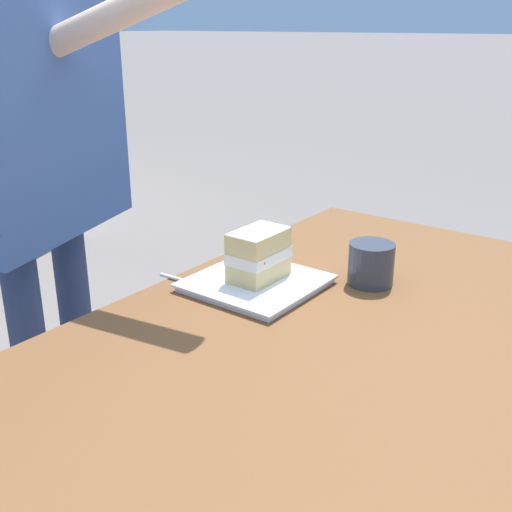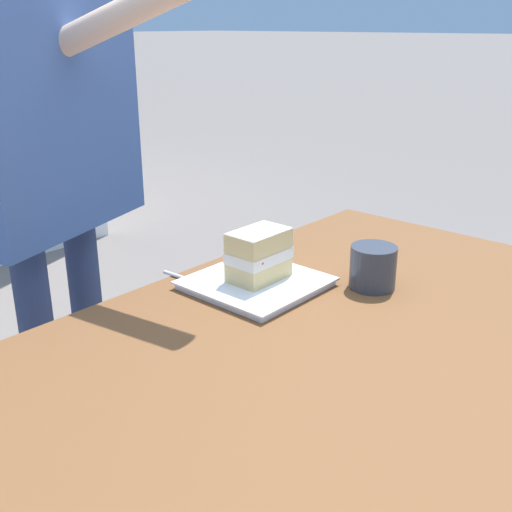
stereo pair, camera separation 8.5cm
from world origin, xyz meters
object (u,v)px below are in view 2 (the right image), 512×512
(patio_table, at_px, (321,401))
(dessert_plate, at_px, (256,283))
(dessert_fork, at_px, (199,283))
(diner_person, at_px, (39,103))
(coffee_cup, at_px, (373,266))
(cake_slice, at_px, (259,255))

(patio_table, relative_size, dessert_plate, 5.70)
(dessert_fork, bearing_deg, diner_person, 102.99)
(dessert_fork, height_order, diner_person, diner_person)
(patio_table, distance_m, coffee_cup, 0.30)
(coffee_cup, bearing_deg, diner_person, 115.59)
(cake_slice, height_order, diner_person, diner_person)
(patio_table, relative_size, dessert_fork, 7.83)
(cake_slice, bearing_deg, dessert_fork, 129.28)
(patio_table, distance_m, dessert_plate, 0.27)
(dessert_fork, distance_m, diner_person, 0.50)
(coffee_cup, bearing_deg, cake_slice, 130.05)
(dessert_plate, height_order, dessert_fork, dessert_plate)
(dessert_fork, relative_size, diner_person, 0.10)
(dessert_plate, height_order, cake_slice, cake_slice)
(patio_table, distance_m, cake_slice, 0.31)
(coffee_cup, bearing_deg, dessert_plate, 131.66)
(cake_slice, bearing_deg, dessert_plate, -179.39)
(dessert_plate, xyz_separation_m, cake_slice, (0.01, 0.00, 0.06))
(patio_table, distance_m, diner_person, 0.83)
(dessert_plate, distance_m, coffee_cup, 0.23)
(cake_slice, bearing_deg, diner_person, 109.10)
(cake_slice, distance_m, coffee_cup, 0.22)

